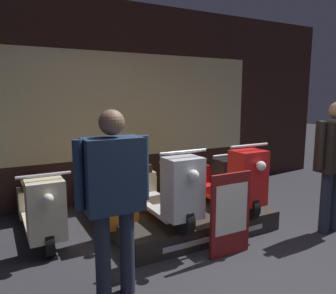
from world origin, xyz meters
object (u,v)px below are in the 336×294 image
Objects in this scene: scooter_backrow_3 at (205,183)px; person_left_browsing at (113,188)px; scooter_backrow_2 at (159,190)px; price_sign_board at (230,214)px; scooter_backrow_1 at (105,198)px; person_right_browsing at (334,156)px; scooter_backrow_0 at (40,208)px; scooter_display_left at (159,189)px; scooter_display_right at (219,180)px.

person_left_browsing is (-2.05, -1.60, 0.61)m from scooter_backrow_3.
scooter_backrow_2 is at bearing 180.00° from scooter_backrow_3.
price_sign_board is at bearing 4.74° from person_left_browsing.
scooter_backrow_1 is 1.01× the size of person_right_browsing.
scooter_backrow_1 and scooter_backrow_2 have the same top height.
price_sign_board is (-1.52, 0.11, -0.51)m from person_right_browsing.
scooter_backrow_0 is 1.00× the size of scooter_backrow_3.
person_left_browsing is at bearing -127.72° from scooter_backrow_2.
person_right_browsing is at bearing -4.18° from price_sign_board.
scooter_backrow_0 is 1.81× the size of price_sign_board.
person_left_browsing reaches higher than scooter_backrow_1.
scooter_display_left is at bearing 45.67° from person_left_browsing.
scooter_display_right is at bearing -52.02° from scooter_backrow_2.
person_left_browsing is at bearing -153.14° from scooter_display_right.
scooter_display_right reaches higher than scooter_backrow_1.
person_right_browsing is at bearing -44.68° from scooter_backrow_2.
scooter_backrow_0 is at bearing 180.00° from scooter_backrow_3.
person_right_browsing is (2.85, 0.00, 0.01)m from person_left_browsing.
scooter_backrow_2 is 1.00× the size of scooter_backrow_3.
scooter_backrow_3 is (0.82, 0.00, 0.00)m from scooter_backrow_2.
scooter_display_right reaches higher than price_sign_board.
scooter_backrow_1 is 1.81× the size of price_sign_board.
scooter_display_left is at bearing 180.00° from scooter_display_right.
scooter_display_left is 1.00× the size of scooter_backrow_1.
scooter_backrow_3 is (1.64, 0.00, 0.00)m from scooter_backrow_1.
scooter_backrow_0 is at bearing 153.84° from person_right_browsing.
person_left_browsing is 2.85m from person_right_browsing.
scooter_display_right reaches higher than scooter_backrow_0.
person_left_browsing is (-0.88, -0.90, 0.36)m from scooter_display_left.
person_right_browsing is 1.80× the size of price_sign_board.
scooter_display_left is 0.90m from scooter_display_right.
scooter_backrow_0 is (-1.28, 0.70, -0.25)m from scooter_display_left.
person_right_browsing reaches higher than price_sign_board.
price_sign_board is (0.10, -1.49, 0.11)m from scooter_backrow_2.
person_right_browsing is at bearing -26.16° from scooter_backrow_0.
scooter_backrow_1 is at bearing 146.72° from person_right_browsing.
person_right_browsing is (3.25, -1.60, 0.62)m from scooter_backrow_0.
scooter_backrow_2 is at bearing 62.97° from scooter_display_left.
person_right_browsing is (0.80, -1.60, 0.62)m from scooter_backrow_3.
price_sign_board is at bearing -119.37° from scooter_display_right.
person_right_browsing reaches higher than scooter_backrow_3.
scooter_backrow_0 is at bearing 180.00° from scooter_backrow_1.
scooter_backrow_0 is at bearing 162.28° from scooter_display_right.
scooter_backrow_1 is 1.64m from scooter_backrow_3.
scooter_backrow_1 is at bearing 123.61° from scooter_display_left.
scooter_display_right is 0.92m from scooter_backrow_2.
scooter_backrow_3 and price_sign_board have the same top height.
price_sign_board is at bearing 175.82° from person_right_browsing.
scooter_backrow_1 is (-0.46, 0.70, -0.25)m from scooter_display_left.
scooter_backrow_3 is (1.17, 0.70, -0.25)m from scooter_display_left.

